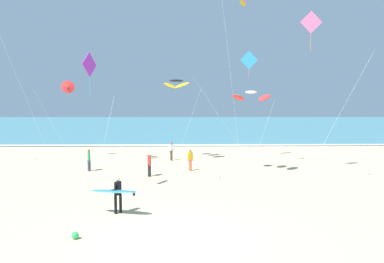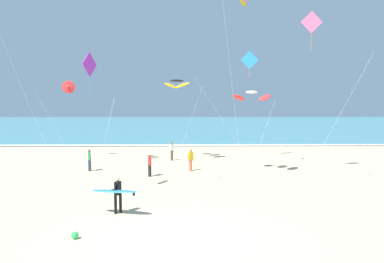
% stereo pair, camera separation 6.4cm
% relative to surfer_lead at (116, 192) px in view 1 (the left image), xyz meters
% --- Properties ---
extents(ground_plane, '(160.00, 160.00, 0.00)m').
position_rel_surfer_lead_xyz_m(ground_plane, '(2.75, -3.09, -1.05)').
color(ground_plane, '#CCB789').
extents(ocean_water, '(160.00, 60.00, 0.08)m').
position_rel_surfer_lead_xyz_m(ocean_water, '(2.75, 54.47, -1.01)').
color(ocean_water, teal).
rests_on(ocean_water, ground).
extents(shoreline_foam, '(160.00, 1.12, 0.01)m').
position_rel_surfer_lead_xyz_m(shoreline_foam, '(2.75, 24.77, -0.96)').
color(shoreline_foam, white).
rests_on(shoreline_foam, ocean_water).
extents(surfer_lead, '(2.35, 1.20, 1.71)m').
position_rel_surfer_lead_xyz_m(surfer_lead, '(0.00, 0.00, 0.00)').
color(surfer_lead, black).
rests_on(surfer_lead, ground).
extents(kite_delta_scarlet_near, '(3.15, 1.34, 6.74)m').
position_rel_surfer_lead_xyz_m(kite_delta_scarlet_near, '(-6.91, 16.14, 5.11)').
color(kite_delta_scarlet_near, red).
rests_on(kite_delta_scarlet_near, ground).
extents(kite_arc_charcoal_mid, '(3.41, 2.99, 6.76)m').
position_rel_surfer_lead_xyz_m(kite_arc_charcoal_mid, '(2.37, 14.88, 5.35)').
color(kite_arc_charcoal_mid, yellow).
rests_on(kite_arc_charcoal_mid, ground).
extents(kite_delta_golden_far, '(2.17, 2.87, 12.62)m').
position_rel_surfer_lead_xyz_m(kite_delta_golden_far, '(7.12, 10.13, 10.96)').
color(kite_delta_golden_far, yellow).
rests_on(kite_delta_golden_far, ground).
extents(kite_diamond_violet_high, '(1.09, 3.01, 7.66)m').
position_rel_surfer_lead_xyz_m(kite_diamond_violet_high, '(-1.86, 3.36, 5.75)').
color(kite_diamond_violet_high, purple).
rests_on(kite_diamond_violet_high, ground).
extents(kite_diamond_cobalt_low, '(5.43, 0.72, 9.15)m').
position_rel_surfer_lead_xyz_m(kite_diamond_cobalt_low, '(8.31, 15.19, 7.13)').
color(kite_diamond_cobalt_low, '#2D99DB').
rests_on(kite_diamond_cobalt_low, ground).
extents(kite_diamond_rose_distant, '(5.02, 0.11, 10.93)m').
position_rel_surfer_lead_xyz_m(kite_diamond_rose_distant, '(11.49, 8.55, 8.86)').
color(kite_diamond_rose_distant, pink).
rests_on(kite_diamond_rose_distant, ground).
extents(kite_arc_ivory_outer, '(3.81, 4.37, 5.75)m').
position_rel_surfer_lead_xyz_m(kite_arc_ivory_outer, '(7.63, 9.29, 4.35)').
color(kite_arc_ivory_outer, red).
rests_on(kite_arc_ivory_outer, ground).
extents(bystander_red_top, '(0.26, 0.48, 1.59)m').
position_rel_surfer_lead_xyz_m(bystander_red_top, '(0.70, 8.43, -0.23)').
color(bystander_red_top, black).
rests_on(bystander_red_top, ground).
extents(bystander_yellow_top, '(0.42, 0.33, 1.59)m').
position_rel_surfer_lead_xyz_m(bystander_yellow_top, '(3.47, 10.39, -0.23)').
color(bystander_yellow_top, '#D8593F').
rests_on(bystander_yellow_top, ground).
extents(bystander_green_top, '(0.26, 0.48, 1.59)m').
position_rel_surfer_lead_xyz_m(bystander_green_top, '(-3.81, 10.39, -0.23)').
color(bystander_green_top, '#2D334C').
rests_on(bystander_green_top, ground).
extents(bystander_white_top, '(0.42, 0.33, 1.59)m').
position_rel_surfer_lead_xyz_m(bystander_white_top, '(1.93, 15.00, -0.23)').
color(bystander_white_top, '#4C3D2D').
rests_on(bystander_white_top, ground).
extents(beach_ball, '(0.28, 0.28, 0.28)m').
position_rel_surfer_lead_xyz_m(beach_ball, '(-1.00, -3.02, -0.91)').
color(beach_ball, green).
rests_on(beach_ball, ground).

